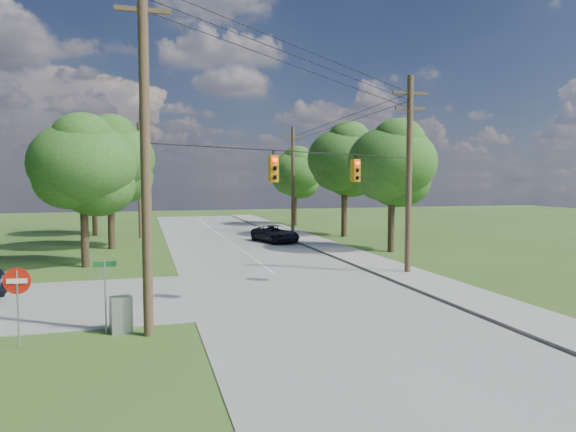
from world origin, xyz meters
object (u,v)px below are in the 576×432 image
object	(u,v)px
pole_sw	(145,142)
car_main_north	(275,234)
pole_north_e	(293,179)
control_cabinet	(121,314)
do_not_enter_sign	(17,290)
pole_north_w	(140,179)
pole_ne	(409,172)

from	to	relation	value
pole_sw	car_main_north	xyz separation A→B (m)	(10.10, 23.05, -5.53)
pole_north_e	control_cabinet	xyz separation A→B (m)	(-14.37, -29.00, -4.53)
do_not_enter_sign	pole_north_e	bearing A→B (deg)	67.61
pole_sw	pole_north_w	bearing A→B (deg)	90.77
do_not_enter_sign	control_cabinet	bearing A→B (deg)	23.04
pole_sw	control_cabinet	bearing A→B (deg)	145.44
car_main_north	control_cabinet	bearing A→B (deg)	-133.03
control_cabinet	do_not_enter_sign	distance (m)	3.22
pole_ne	control_cabinet	world-z (taller)	pole_ne
pole_north_w	control_cabinet	size ratio (longest dim) A/B	8.26
car_main_north	control_cabinet	world-z (taller)	car_main_north
pole_sw	control_cabinet	size ratio (longest dim) A/B	9.92
pole_sw	pole_north_e	bearing A→B (deg)	65.48
car_main_north	pole_ne	bearing A→B (deg)	-94.57
pole_north_e	do_not_enter_sign	bearing A→B (deg)	-120.09
car_main_north	pole_sw	bearing A→B (deg)	-130.65
pole_ne	car_main_north	world-z (taller)	pole_ne
pole_sw	pole_north_w	distance (m)	29.62
pole_north_w	do_not_enter_sign	xyz separation A→B (m)	(-3.36, -29.79, -3.36)
do_not_enter_sign	pole_north_w	bearing A→B (deg)	91.26
pole_north_w	do_not_enter_sign	world-z (taller)	pole_north_w
pole_sw	pole_ne	world-z (taller)	pole_sw
pole_north_e	pole_sw	bearing A→B (deg)	-114.52
pole_north_e	do_not_enter_sign	xyz separation A→B (m)	(-17.26, -29.79, -3.36)
control_cabinet	do_not_enter_sign	world-z (taller)	do_not_enter_sign
car_main_north	do_not_enter_sign	size ratio (longest dim) A/B	1.98
control_cabinet	do_not_enter_sign	bearing A→B (deg)	-178.30
control_cabinet	pole_ne	bearing A→B (deg)	12.33
pole_north_e	control_cabinet	bearing A→B (deg)	-116.36
pole_sw	pole_ne	size ratio (longest dim) A/B	1.14
pole_north_e	car_main_north	bearing A→B (deg)	-117.42
pole_ne	pole_north_e	distance (m)	22.00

